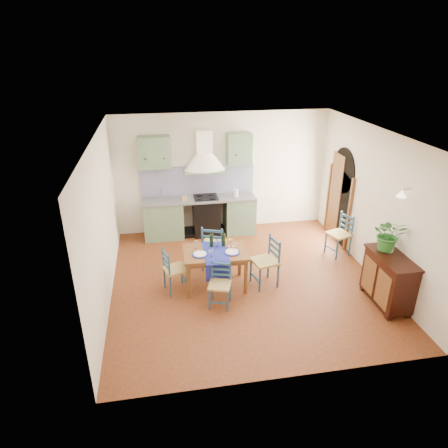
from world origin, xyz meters
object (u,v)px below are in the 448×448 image
(chair_near, at_px, (220,284))
(potted_plant, at_px, (389,235))
(dining_table, at_px, (216,256))
(sideboard, at_px, (388,278))

(chair_near, height_order, potted_plant, potted_plant)
(dining_table, distance_m, chair_near, 0.63)
(dining_table, height_order, sideboard, dining_table)
(dining_table, height_order, potted_plant, potted_plant)
(sideboard, xyz_separation_m, potted_plant, (0.02, 0.23, 0.72))
(chair_near, distance_m, sideboard, 2.89)
(dining_table, relative_size, potted_plant, 2.02)
(chair_near, relative_size, potted_plant, 1.35)
(dining_table, relative_size, sideboard, 1.13)
(chair_near, bearing_deg, sideboard, -9.13)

